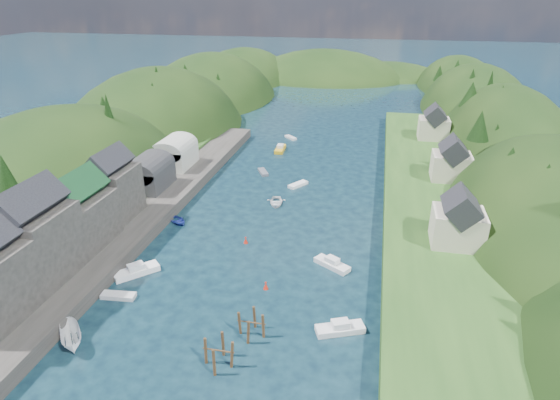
% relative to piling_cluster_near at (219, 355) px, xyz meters
% --- Properties ---
extents(ground, '(600.00, 600.00, 0.00)m').
position_rel_piling_cluster_near_xyz_m(ground, '(-0.67, 55.45, -1.32)').
color(ground, black).
rests_on(ground, ground).
extents(hillside_left, '(44.00, 245.56, 52.00)m').
position_rel_piling_cluster_near_xyz_m(hillside_left, '(-45.67, 80.45, -9.35)').
color(hillside_left, black).
rests_on(hillside_left, ground).
extents(hillside_right, '(36.00, 245.56, 48.00)m').
position_rel_piling_cluster_near_xyz_m(hillside_right, '(44.33, 80.45, -8.73)').
color(hillside_right, black).
rests_on(hillside_right, ground).
extents(far_hills, '(103.00, 68.00, 44.00)m').
position_rel_piling_cluster_near_xyz_m(far_hills, '(0.55, 179.46, -12.12)').
color(far_hills, black).
rests_on(far_hills, ground).
extents(hill_trees, '(91.09, 146.65, 12.76)m').
position_rel_piling_cluster_near_xyz_m(hill_trees, '(-1.12, 70.25, 9.78)').
color(hill_trees, black).
rests_on(hill_trees, ground).
extents(quay_left, '(12.00, 110.00, 2.00)m').
position_rel_piling_cluster_near_xyz_m(quay_left, '(-24.67, 25.45, -0.32)').
color(quay_left, '#2D2B28').
rests_on(quay_left, ground).
extents(terrace_left_grass, '(12.00, 110.00, 2.50)m').
position_rel_piling_cluster_near_xyz_m(terrace_left_grass, '(-31.67, 25.45, -0.07)').
color(terrace_left_grass, '#234719').
rests_on(terrace_left_grass, ground).
extents(quayside_buildings, '(8.00, 35.84, 12.90)m').
position_rel_piling_cluster_near_xyz_m(quayside_buildings, '(-26.67, 11.84, 5.77)').
color(quayside_buildings, '#2D2B28').
rests_on(quayside_buildings, quay_left).
extents(boat_sheds, '(7.00, 21.00, 7.50)m').
position_rel_piling_cluster_near_xyz_m(boat_sheds, '(-26.67, 44.45, 3.96)').
color(boat_sheds, '#2D2D30').
rests_on(boat_sheds, quay_left).
extents(terrace_right, '(16.00, 120.00, 2.40)m').
position_rel_piling_cluster_near_xyz_m(terrace_right, '(24.33, 45.45, -0.12)').
color(terrace_right, '#234719').
rests_on(terrace_right, ground).
extents(right_bank_cottages, '(9.00, 59.24, 8.41)m').
position_rel_piling_cluster_near_xyz_m(right_bank_cottages, '(27.33, 53.78, 4.53)').
color(right_bank_cottages, beige).
rests_on(right_bank_cottages, terrace_right).
extents(piling_cluster_near, '(3.40, 3.15, 3.76)m').
position_rel_piling_cluster_near_xyz_m(piling_cluster_near, '(0.00, 0.00, 0.00)').
color(piling_cluster_near, '#382314').
rests_on(piling_cluster_near, ground).
extents(piling_cluster_far, '(3.27, 3.05, 3.54)m').
position_rel_piling_cluster_near_xyz_m(piling_cluster_far, '(2.10, 5.14, -0.11)').
color(piling_cluster_far, '#382314').
rests_on(piling_cluster_far, ground).
extents(channel_buoy_near, '(0.70, 0.70, 1.10)m').
position_rel_piling_cluster_near_xyz_m(channel_buoy_near, '(1.56, 14.14, -0.84)').
color(channel_buoy_near, red).
rests_on(channel_buoy_near, ground).
extents(channel_buoy_far, '(0.70, 0.70, 1.10)m').
position_rel_piling_cluster_near_xyz_m(channel_buoy_far, '(-4.31, 25.23, -0.84)').
color(channel_buoy_far, red).
rests_on(channel_buoy_far, ground).
extents(moored_boats, '(34.57, 86.12, 2.19)m').
position_rel_piling_cluster_near_xyz_m(moored_boats, '(-8.14, 26.35, -0.78)').
color(moored_boats, navy).
rests_on(moored_boats, ground).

